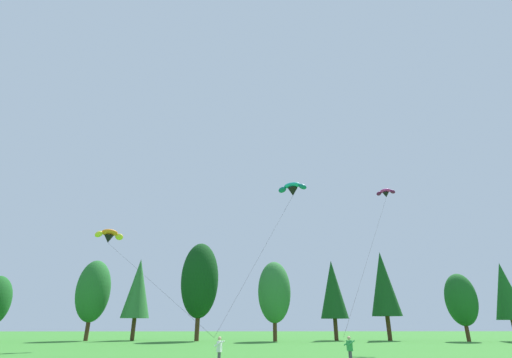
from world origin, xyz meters
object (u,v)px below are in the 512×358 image
at_px(kite_flyer_near, 219,349).
at_px(parafoil_kite_high_orange, 109,236).
at_px(kite_flyer_mid, 350,348).
at_px(parafoil_kite_mid_magenta, 386,193).
at_px(parafoil_kite_far_teal, 292,189).

xyz_separation_m(kite_flyer_near, parafoil_kite_high_orange, (-13.98, 16.44, 10.53)).
height_order(kite_flyer_mid, parafoil_kite_mid_magenta, parafoil_kite_mid_magenta).
relative_size(kite_flyer_near, parafoil_kite_high_orange, 0.10).
relative_size(kite_flyer_mid, parafoil_kite_far_teal, 0.11).
height_order(parafoil_kite_mid_magenta, parafoil_kite_far_teal, parafoil_kite_mid_magenta).
distance_m(kite_flyer_near, kite_flyer_mid, 8.06).
bearing_deg(parafoil_kite_far_teal, parafoil_kite_mid_magenta, 11.51).
relative_size(kite_flyer_near, parafoil_kite_far_teal, 0.11).
xyz_separation_m(kite_flyer_mid, parafoil_kite_mid_magenta, (9.09, 13.88, 15.11)).
bearing_deg(kite_flyer_near, parafoil_kite_far_teal, 62.90).
xyz_separation_m(parafoil_kite_mid_magenta, parafoil_kite_far_teal, (-10.81, -2.20, -0.35)).
height_order(kite_flyer_near, kite_flyer_mid, same).
bearing_deg(kite_flyer_near, parafoil_kite_mid_magenta, 40.31).
bearing_deg(parafoil_kite_far_teal, kite_flyer_mid, -81.58).
bearing_deg(kite_flyer_mid, parafoil_kite_high_orange, 144.34).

